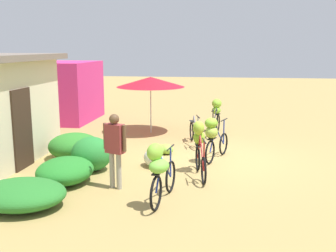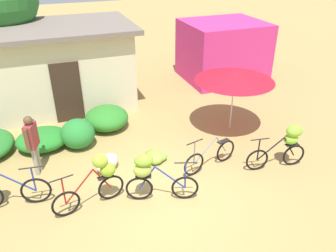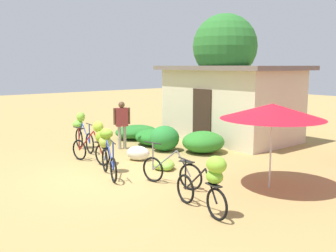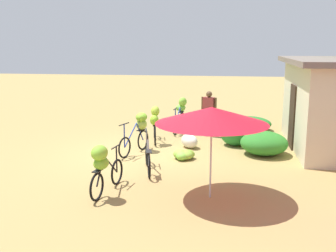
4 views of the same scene
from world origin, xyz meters
TOP-DOWN VIEW (x-y plane):
  - ground_plane at (0.00, 0.00)m, footprint 60.00×60.00m
  - shop_pink at (5.12, 6.51)m, footprint 3.20×2.80m
  - hedge_bush_front_left at (-3.93, 3.48)m, footprint 1.43×1.71m
  - hedge_bush_front_right at (-2.46, 3.21)m, footprint 1.47×1.24m
  - hedge_bush_mid at (-1.48, 2.93)m, footprint 0.96×1.00m
  - hedge_bush_by_door at (-0.48, 3.75)m, footprint 1.37×1.40m
  - market_umbrella at (3.17, 2.31)m, footprint 2.38×2.38m
  - bicycle_leftmost at (-3.46, 0.89)m, footprint 1.68×0.54m
  - bicycle_near_pile at (-1.36, 0.28)m, footprint 1.65×0.42m
  - bicycle_center_loaded at (-0.25, -0.01)m, footprint 1.60×0.65m
  - bicycle_by_shop at (1.60, 0.63)m, footprint 1.68×0.48m
  - bicycle_rightmost at (3.47, 0.03)m, footprint 1.65×0.40m
  - banana_pile_on_ground at (0.36, 1.44)m, footprint 0.64×0.76m
  - produce_sack at (-0.95, 1.48)m, footprint 0.82×0.77m
  - person_vendor at (-2.64, 2.00)m, footprint 0.33×0.55m

SIDE VIEW (x-z plane):
  - ground_plane at x=0.00m, z-range 0.00..0.00m
  - banana_pile_on_ground at x=0.36m, z-range -0.01..0.27m
  - produce_sack at x=-0.95m, z-range 0.00..0.44m
  - hedge_bush_front_left at x=-3.93m, z-range 0.00..0.52m
  - hedge_bush_front_right at x=-2.46m, z-range 0.00..0.56m
  - bicycle_by_shop at x=1.60m, z-range -0.15..0.84m
  - hedge_bush_by_door at x=-0.48m, z-range 0.00..0.70m
  - hedge_bush_mid at x=-1.48m, z-range 0.00..0.85m
  - bicycle_near_pile at x=-1.36m, z-range 0.08..1.35m
  - bicycle_leftmost at x=-3.46m, z-range 0.09..1.35m
  - bicycle_rightmost at x=3.47m, z-range 0.13..1.32m
  - bicycle_center_loaded at x=-0.25m, z-range 0.14..1.33m
  - person_vendor at x=-2.64m, z-range 0.18..1.81m
  - shop_pink at x=5.12m, z-range 0.00..2.40m
  - market_umbrella at x=3.17m, z-range 0.81..2.79m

